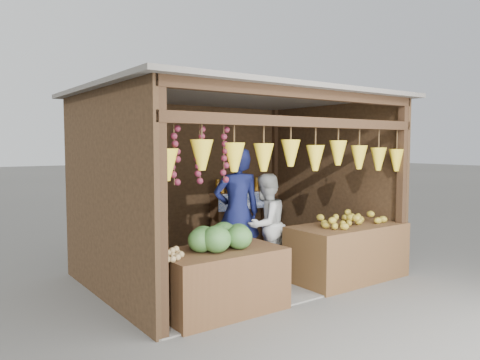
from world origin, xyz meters
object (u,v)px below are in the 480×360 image
at_px(counter_left, 220,280).
at_px(man_standing, 237,213).
at_px(counter_right, 347,252).
at_px(woman_standing, 266,225).
at_px(vendor_seated, 115,234).

height_order(counter_left, man_standing, man_standing).
height_order(counter_right, woman_standing, woman_standing).
xyz_separation_m(counter_right, vendor_seated, (-3.00, 1.16, 0.42)).
height_order(man_standing, woman_standing, man_standing).
bearing_deg(counter_right, man_standing, 140.79).
relative_size(man_standing, vendor_seated, 1.89).
height_order(counter_left, counter_right, counter_right).
relative_size(counter_left, counter_right, 0.83).
height_order(woman_standing, vendor_seated, woman_standing).
bearing_deg(counter_right, woman_standing, 135.48).
relative_size(counter_left, man_standing, 0.76).
relative_size(counter_right, woman_standing, 1.15).
height_order(counter_left, woman_standing, woman_standing).
xyz_separation_m(woman_standing, vendor_seated, (-2.16, 0.33, 0.05)).
distance_m(counter_right, vendor_seated, 3.24).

